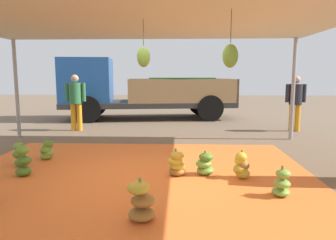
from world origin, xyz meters
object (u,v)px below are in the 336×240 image
(banana_bunch_4, at_px, (20,155))
(worker_1, at_px, (76,98))
(banana_bunch_5, at_px, (205,164))
(banana_bunch_0, at_px, (282,184))
(banana_bunch_3, at_px, (241,166))
(worker_0, at_px, (295,99))
(banana_bunch_6, at_px, (47,151))
(cargo_truck_main, at_px, (140,90))
(banana_bunch_7, at_px, (23,162))
(banana_bunch_2, at_px, (177,164))
(banana_bunch_1, at_px, (141,202))

(banana_bunch_4, distance_m, worker_1, 4.11)
(banana_bunch_5, bearing_deg, banana_bunch_4, 174.01)
(banana_bunch_0, bearing_deg, worker_1, 131.72)
(banana_bunch_0, height_order, banana_bunch_5, banana_bunch_0)
(banana_bunch_3, distance_m, worker_0, 5.42)
(worker_0, distance_m, worker_1, 6.87)
(banana_bunch_6, height_order, cargo_truck_main, cargo_truck_main)
(banana_bunch_5, bearing_deg, banana_bunch_0, -43.07)
(cargo_truck_main, bearing_deg, banana_bunch_7, -97.95)
(banana_bunch_0, bearing_deg, banana_bunch_4, 163.64)
(banana_bunch_5, relative_size, banana_bunch_6, 0.98)
(worker_1, bearing_deg, banana_bunch_7, -82.51)
(banana_bunch_4, bearing_deg, banana_bunch_7, -57.73)
(banana_bunch_6, relative_size, banana_bunch_7, 0.78)
(cargo_truck_main, distance_m, worker_0, 5.89)
(banana_bunch_2, bearing_deg, banana_bunch_1, -102.87)
(banana_bunch_1, height_order, banana_bunch_3, banana_bunch_1)
(banana_bunch_6, bearing_deg, banana_bunch_1, -49.13)
(worker_0, bearing_deg, worker_1, -178.56)
(banana_bunch_5, distance_m, banana_bunch_7, 3.15)
(banana_bunch_3, distance_m, banana_bunch_6, 3.93)
(banana_bunch_2, height_order, worker_0, worker_0)
(banana_bunch_0, distance_m, banana_bunch_6, 4.59)
(banana_bunch_1, xyz_separation_m, worker_1, (-2.85, 6.18, 0.80))
(banana_bunch_5, bearing_deg, banana_bunch_3, -15.50)
(banana_bunch_2, relative_size, banana_bunch_4, 0.94)
(banana_bunch_5, relative_size, cargo_truck_main, 0.06)
(banana_bunch_3, relative_size, banana_bunch_6, 1.09)
(banana_bunch_1, bearing_deg, banana_bunch_6, 130.87)
(banana_bunch_0, height_order, worker_1, worker_1)
(banana_bunch_7, xyz_separation_m, worker_0, (6.27, 4.75, 0.75))
(banana_bunch_1, relative_size, banana_bunch_7, 0.93)
(cargo_truck_main, xyz_separation_m, worker_1, (-1.65, -2.90, -0.14))
(banana_bunch_2, xyz_separation_m, cargo_truck_main, (-1.60, 7.35, 0.96))
(cargo_truck_main, relative_size, worker_0, 4.07)
(cargo_truck_main, distance_m, worker_1, 3.34)
(banana_bunch_6, height_order, worker_1, worker_1)
(banana_bunch_6, bearing_deg, worker_0, 30.36)
(banana_bunch_4, relative_size, worker_0, 0.29)
(cargo_truck_main, bearing_deg, banana_bunch_2, -77.69)
(banana_bunch_7, bearing_deg, banana_bunch_6, 92.59)
(banana_bunch_3, bearing_deg, worker_0, 61.91)
(banana_bunch_0, relative_size, worker_0, 0.27)
(banana_bunch_2, distance_m, worker_1, 5.57)
(banana_bunch_5, bearing_deg, banana_bunch_7, -176.52)
(banana_bunch_4, distance_m, worker_0, 7.88)
(banana_bunch_3, relative_size, worker_1, 0.28)
(banana_bunch_1, relative_size, banana_bunch_3, 1.09)
(cargo_truck_main, bearing_deg, banana_bunch_0, -69.26)
(banana_bunch_7, distance_m, worker_1, 4.69)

